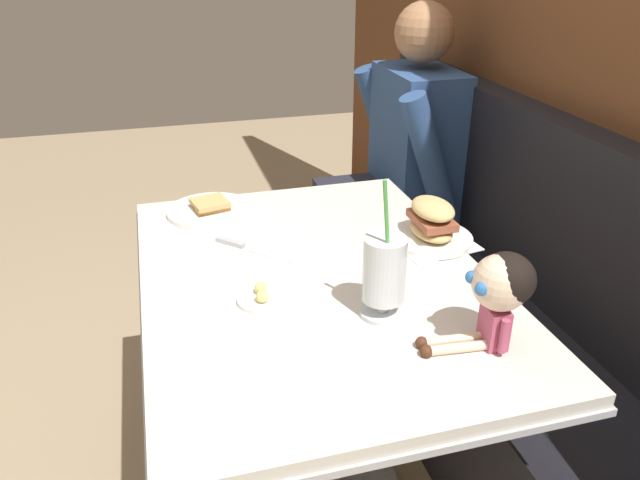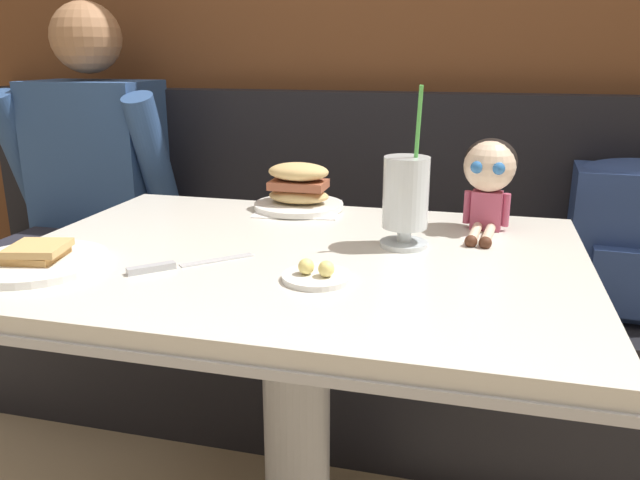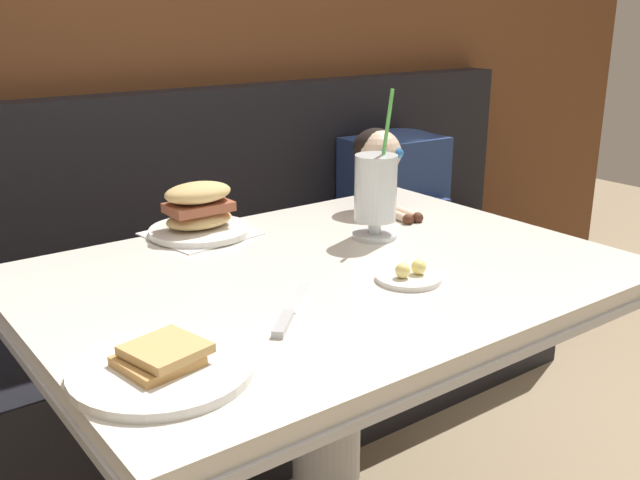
{
  "view_description": "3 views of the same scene",
  "coord_description": "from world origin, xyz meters",
  "px_view_note": "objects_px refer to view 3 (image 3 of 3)",
  "views": [
    {
      "loc": [
        1.23,
        -0.15,
        1.47
      ],
      "look_at": [
        0.03,
        0.18,
        0.85
      ],
      "focal_mm": 34.78,
      "sensor_mm": 36.0,
      "label": 1
    },
    {
      "loc": [
        0.34,
        -0.93,
        1.11
      ],
      "look_at": [
        0.05,
        0.17,
        0.77
      ],
      "focal_mm": 35.24,
      "sensor_mm": 36.0,
      "label": 2
    },
    {
      "loc": [
        -0.78,
        -0.84,
        1.21
      ],
      "look_at": [
        -0.02,
        0.17,
        0.8
      ],
      "focal_mm": 40.61,
      "sensor_mm": 36.0,
      "label": 3
    }
  ],
  "objects_px": {
    "milkshake_glass": "(376,192)",
    "backpack": "(395,192)",
    "sandwich_plate": "(199,214)",
    "butter_saucer": "(409,276)",
    "seated_doll": "(378,157)",
    "toast_plate": "(162,366)",
    "butter_knife": "(287,316)"
  },
  "relations": [
    {
      "from": "seated_doll",
      "to": "backpack",
      "type": "distance_m",
      "value": 0.54
    },
    {
      "from": "butter_knife",
      "to": "backpack",
      "type": "bearing_deg",
      "value": 39.17
    },
    {
      "from": "milkshake_glass",
      "to": "sandwich_plate",
      "type": "xyz_separation_m",
      "value": [
        -0.29,
        0.24,
        -0.05
      ]
    },
    {
      "from": "butter_knife",
      "to": "backpack",
      "type": "distance_m",
      "value": 1.19
    },
    {
      "from": "milkshake_glass",
      "to": "backpack",
      "type": "height_order",
      "value": "milkshake_glass"
    },
    {
      "from": "seated_doll",
      "to": "toast_plate",
      "type": "bearing_deg",
      "value": -149.67
    },
    {
      "from": "milkshake_glass",
      "to": "seated_doll",
      "type": "distance_m",
      "value": 0.23
    },
    {
      "from": "toast_plate",
      "to": "backpack",
      "type": "xyz_separation_m",
      "value": [
        1.16,
        0.8,
        -0.09
      ]
    },
    {
      "from": "milkshake_glass",
      "to": "butter_knife",
      "type": "bearing_deg",
      "value": -148.49
    },
    {
      "from": "butter_saucer",
      "to": "backpack",
      "type": "bearing_deg",
      "value": 48.88
    },
    {
      "from": "toast_plate",
      "to": "backpack",
      "type": "relative_size",
      "value": 0.62
    },
    {
      "from": "milkshake_glass",
      "to": "seated_doll",
      "type": "height_order",
      "value": "milkshake_glass"
    },
    {
      "from": "toast_plate",
      "to": "butter_knife",
      "type": "distance_m",
      "value": 0.24
    },
    {
      "from": "milkshake_glass",
      "to": "seated_doll",
      "type": "bearing_deg",
      "value": 47.51
    },
    {
      "from": "toast_plate",
      "to": "seated_doll",
      "type": "relative_size",
      "value": 1.12
    },
    {
      "from": "toast_plate",
      "to": "butter_saucer",
      "type": "bearing_deg",
      "value": 6.29
    },
    {
      "from": "sandwich_plate",
      "to": "butter_saucer",
      "type": "distance_m",
      "value": 0.51
    },
    {
      "from": "sandwich_plate",
      "to": "toast_plate",
      "type": "bearing_deg",
      "value": -122.41
    },
    {
      "from": "butter_saucer",
      "to": "seated_doll",
      "type": "relative_size",
      "value": 0.54
    },
    {
      "from": "backpack",
      "to": "butter_saucer",
      "type": "bearing_deg",
      "value": -131.12
    },
    {
      "from": "toast_plate",
      "to": "milkshake_glass",
      "type": "height_order",
      "value": "milkshake_glass"
    },
    {
      "from": "toast_plate",
      "to": "butter_knife",
      "type": "xyz_separation_m",
      "value": [
        0.24,
        0.05,
        -0.01
      ]
    },
    {
      "from": "milkshake_glass",
      "to": "backpack",
      "type": "relative_size",
      "value": 0.78
    },
    {
      "from": "milkshake_glass",
      "to": "butter_knife",
      "type": "relative_size",
      "value": 1.73
    },
    {
      "from": "butter_saucer",
      "to": "backpack",
      "type": "relative_size",
      "value": 0.3
    },
    {
      "from": "seated_doll",
      "to": "butter_saucer",
      "type": "bearing_deg",
      "value": -124.36
    },
    {
      "from": "sandwich_plate",
      "to": "seated_doll",
      "type": "distance_m",
      "value": 0.46
    },
    {
      "from": "butter_knife",
      "to": "seated_doll",
      "type": "xyz_separation_m",
      "value": [
        0.55,
        0.41,
        0.12
      ]
    },
    {
      "from": "toast_plate",
      "to": "sandwich_plate",
      "type": "xyz_separation_m",
      "value": [
        0.34,
        0.53,
        0.03
      ]
    },
    {
      "from": "butter_knife",
      "to": "backpack",
      "type": "relative_size",
      "value": 0.45
    },
    {
      "from": "butter_knife",
      "to": "backpack",
      "type": "height_order",
      "value": "backpack"
    },
    {
      "from": "toast_plate",
      "to": "seated_doll",
      "type": "distance_m",
      "value": 0.92
    }
  ]
}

